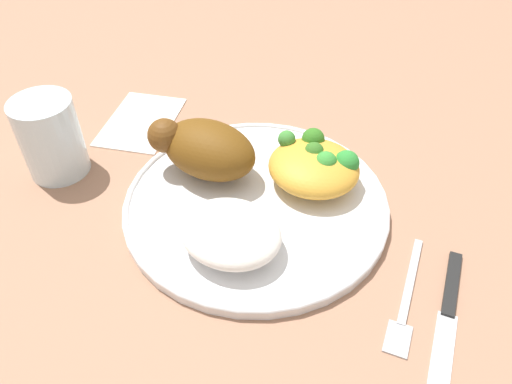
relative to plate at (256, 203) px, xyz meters
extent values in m
plane|color=#9F7157|center=(0.00, 0.00, -0.01)|extent=(2.00, 2.00, 0.00)
cylinder|color=white|center=(0.00, 0.00, 0.00)|extent=(0.30, 0.30, 0.01)
torus|color=white|center=(0.00, 0.00, 0.00)|extent=(0.30, 0.30, 0.01)
ellipsoid|color=brown|center=(0.07, -0.02, 0.04)|extent=(0.12, 0.08, 0.06)
sphere|color=brown|center=(0.12, 0.00, 0.05)|extent=(0.04, 0.04, 0.04)
ellipsoid|color=white|center=(-0.01, 0.07, 0.02)|extent=(0.11, 0.09, 0.04)
ellipsoid|color=gold|center=(-0.04, -0.06, 0.03)|extent=(0.11, 0.10, 0.04)
sphere|color=#2F8D35|center=(-0.07, -0.07, 0.04)|extent=(0.03, 0.03, 0.03)
sphere|color=#377024|center=(-0.04, -0.07, 0.04)|extent=(0.02, 0.02, 0.02)
sphere|color=#408937|center=(0.00, -0.07, 0.04)|extent=(0.02, 0.02, 0.02)
sphere|color=green|center=(-0.06, -0.06, 0.04)|extent=(0.03, 0.03, 0.03)
sphere|color=#337320|center=(-0.03, -0.09, 0.04)|extent=(0.03, 0.03, 0.03)
sphere|color=#44943B|center=(-0.03, -0.07, 0.03)|extent=(0.02, 0.02, 0.02)
cube|color=#B2B2B7|center=(-0.18, 0.01, 0.00)|extent=(0.02, 0.11, 0.01)
cube|color=#B2B2B7|center=(-0.19, 0.08, -0.01)|extent=(0.03, 0.04, 0.00)
cube|color=black|center=(-0.22, 0.00, 0.00)|extent=(0.02, 0.08, 0.01)
cube|color=silver|center=(-0.23, 0.09, -0.01)|extent=(0.03, 0.11, 0.00)
cylinder|color=silver|center=(0.24, 0.06, 0.04)|extent=(0.07, 0.07, 0.10)
cube|color=white|center=(0.22, -0.07, -0.01)|extent=(0.12, 0.15, 0.00)
camera|label=1|loc=(-0.20, 0.35, 0.39)|focal=34.96mm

